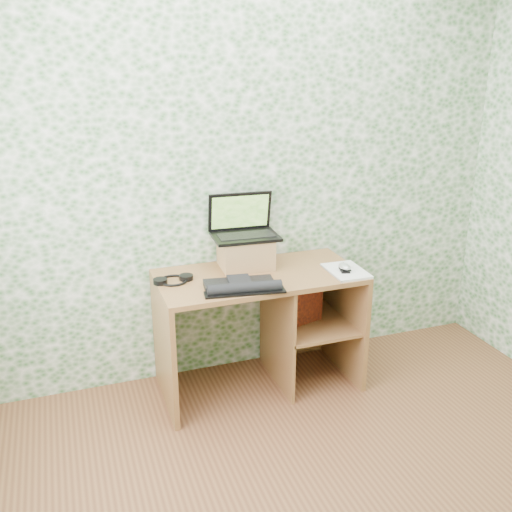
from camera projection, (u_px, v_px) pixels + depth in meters
name	position (u px, v px, depth m)	size (l,w,h in m)	color
wall_back	(242.00, 172.00, 3.46)	(3.50, 3.50, 0.00)	white
desk	(269.00, 312.00, 3.51)	(1.20, 0.60, 0.75)	brown
riser	(246.00, 252.00, 3.46)	(0.31, 0.26, 0.18)	#9B6845
laptop	(243.00, 226.00, 3.44)	(0.41, 0.30, 0.26)	black
keyboard	(242.00, 286.00, 3.15)	(0.45, 0.28, 0.06)	black
headphones	(173.00, 280.00, 3.26)	(0.23, 0.18, 0.03)	black
notepad	(346.00, 271.00, 3.40)	(0.21, 0.29, 0.01)	silver
mouse	(344.00, 268.00, 3.38)	(0.06, 0.10, 0.03)	silver
pen	(347.00, 267.00, 3.44)	(0.01, 0.01, 0.14)	black
red_box	(301.00, 298.00, 3.52)	(0.28, 0.09, 0.33)	#9B270E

